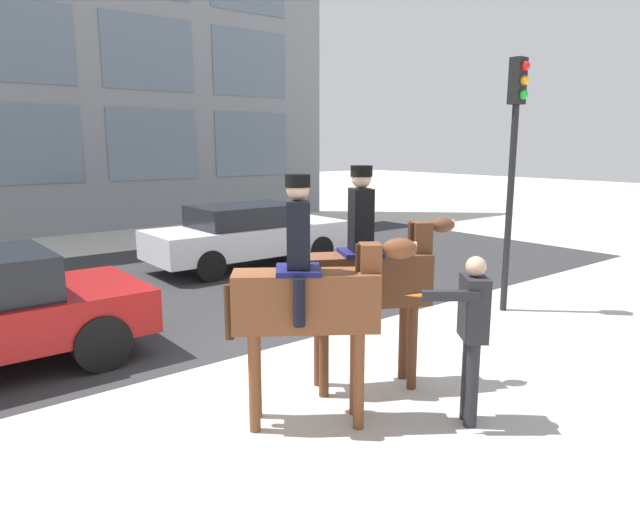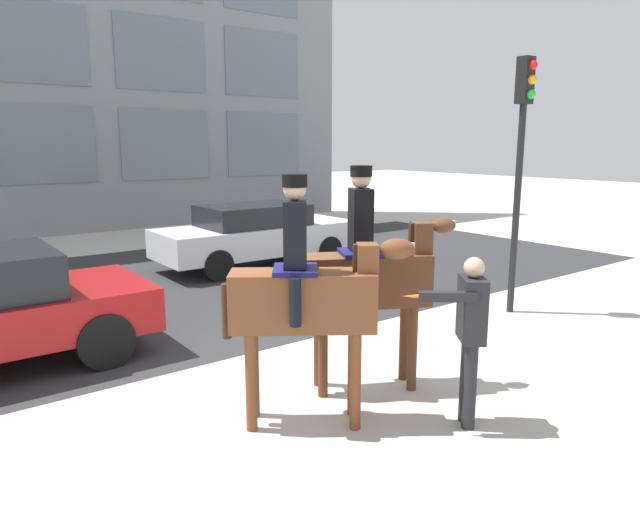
{
  "view_description": "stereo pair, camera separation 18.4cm",
  "coord_description": "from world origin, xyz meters",
  "px_view_note": "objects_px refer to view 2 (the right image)",
  "views": [
    {
      "loc": [
        -3.85,
        -5.81,
        2.79
      ],
      "look_at": [
        0.11,
        -0.83,
        1.54
      ],
      "focal_mm": 32.0,
      "sensor_mm": 36.0,
      "label": 1
    },
    {
      "loc": [
        -3.7,
        -5.93,
        2.79
      ],
      "look_at": [
        0.11,
        -0.83,
        1.54
      ],
      "focal_mm": 32.0,
      "sensor_mm": 36.0,
      "label": 2
    }
  ],
  "objects_px": {
    "traffic_light": "(521,146)",
    "pedestrian_bystander": "(470,328)",
    "street_car_far_lane": "(257,234)",
    "mounted_horse_lead": "(307,295)",
    "mounted_horse_companion": "(369,274)"
  },
  "relations": [
    {
      "from": "mounted_horse_companion",
      "to": "mounted_horse_lead",
      "type": "bearing_deg",
      "value": -138.28
    },
    {
      "from": "street_car_far_lane",
      "to": "traffic_light",
      "type": "relative_size",
      "value": 1.13
    },
    {
      "from": "pedestrian_bystander",
      "to": "traffic_light",
      "type": "distance_m",
      "value": 4.66
    },
    {
      "from": "mounted_horse_lead",
      "to": "traffic_light",
      "type": "distance_m",
      "value": 5.33
    },
    {
      "from": "mounted_horse_companion",
      "to": "street_car_far_lane",
      "type": "bearing_deg",
      "value": 96.91
    },
    {
      "from": "traffic_light",
      "to": "pedestrian_bystander",
      "type": "bearing_deg",
      "value": -150.83
    },
    {
      "from": "pedestrian_bystander",
      "to": "traffic_light",
      "type": "height_order",
      "value": "traffic_light"
    },
    {
      "from": "street_car_far_lane",
      "to": "traffic_light",
      "type": "height_order",
      "value": "traffic_light"
    },
    {
      "from": "mounted_horse_companion",
      "to": "pedestrian_bystander",
      "type": "height_order",
      "value": "mounted_horse_companion"
    },
    {
      "from": "traffic_light",
      "to": "mounted_horse_lead",
      "type": "bearing_deg",
      "value": -167.62
    },
    {
      "from": "traffic_light",
      "to": "mounted_horse_companion",
      "type": "bearing_deg",
      "value": -168.22
    },
    {
      "from": "mounted_horse_lead",
      "to": "traffic_light",
      "type": "bearing_deg",
      "value": 47.62
    },
    {
      "from": "mounted_horse_lead",
      "to": "pedestrian_bystander",
      "type": "relative_size",
      "value": 1.45
    },
    {
      "from": "pedestrian_bystander",
      "to": "traffic_light",
      "type": "bearing_deg",
      "value": -112.28
    },
    {
      "from": "mounted_horse_lead",
      "to": "street_car_far_lane",
      "type": "distance_m",
      "value": 7.73
    }
  ]
}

